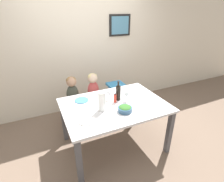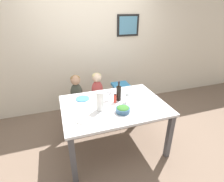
{
  "view_description": "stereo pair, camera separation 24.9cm",
  "coord_description": "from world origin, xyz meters",
  "px_view_note": "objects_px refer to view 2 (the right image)",
  "views": [
    {
      "loc": [
        -0.96,
        -2.01,
        2.05
      ],
      "look_at": [
        0.0,
        0.08,
        0.95
      ],
      "focal_mm": 28.0,
      "sensor_mm": 36.0,
      "label": 1
    },
    {
      "loc": [
        -0.73,
        -2.1,
        2.05
      ],
      "look_at": [
        0.0,
        0.08,
        0.95
      ],
      "focal_mm": 28.0,
      "sensor_mm": 36.0,
      "label": 2
    }
  ],
  "objects_px": {
    "chair_far_left": "(78,104)",
    "salad_bowl_large": "(123,109)",
    "wine_bottle": "(119,93)",
    "wine_glass_near": "(127,95)",
    "wine_glass_far": "(109,93)",
    "dinner_plate_back_left": "(83,99)",
    "chair_right_highchair": "(121,92)",
    "dinner_plate_front_left": "(83,119)",
    "person_child_center": "(97,84)",
    "chair_far_center": "(98,101)",
    "paper_towel_roll": "(100,101)",
    "person_child_left": "(76,87)"
  },
  "relations": [
    {
      "from": "dinner_plate_front_left",
      "to": "salad_bowl_large",
      "type": "bearing_deg",
      "value": 0.37
    },
    {
      "from": "chair_far_left",
      "to": "chair_far_center",
      "type": "bearing_deg",
      "value": 0.0
    },
    {
      "from": "person_child_center",
      "to": "salad_bowl_large",
      "type": "height_order",
      "value": "person_child_center"
    },
    {
      "from": "person_child_left",
      "to": "dinner_plate_front_left",
      "type": "bearing_deg",
      "value": -93.22
    },
    {
      "from": "paper_towel_roll",
      "to": "wine_glass_near",
      "type": "bearing_deg",
      "value": 11.59
    },
    {
      "from": "wine_glass_near",
      "to": "person_child_left",
      "type": "bearing_deg",
      "value": 129.16
    },
    {
      "from": "chair_far_center",
      "to": "dinner_plate_front_left",
      "type": "relative_size",
      "value": 2.27
    },
    {
      "from": "chair_right_highchair",
      "to": "salad_bowl_large",
      "type": "relative_size",
      "value": 3.49
    },
    {
      "from": "chair_far_left",
      "to": "salad_bowl_large",
      "type": "xyz_separation_m",
      "value": [
        0.48,
        -1.05,
        0.41
      ]
    },
    {
      "from": "person_child_left",
      "to": "salad_bowl_large",
      "type": "relative_size",
      "value": 2.57
    },
    {
      "from": "wine_glass_far",
      "to": "person_child_center",
      "type": "bearing_deg",
      "value": 92.18
    },
    {
      "from": "chair_right_highchair",
      "to": "dinner_plate_front_left",
      "type": "relative_size",
      "value": 3.25
    },
    {
      "from": "chair_right_highchair",
      "to": "wine_bottle",
      "type": "bearing_deg",
      "value": -114.61
    },
    {
      "from": "person_child_left",
      "to": "wine_glass_far",
      "type": "height_order",
      "value": "person_child_left"
    },
    {
      "from": "wine_bottle",
      "to": "dinner_plate_back_left",
      "type": "xyz_separation_m",
      "value": [
        -0.52,
        0.21,
        -0.12
      ]
    },
    {
      "from": "chair_far_center",
      "to": "chair_right_highchair",
      "type": "height_order",
      "value": "chair_right_highchair"
    },
    {
      "from": "person_child_center",
      "to": "salad_bowl_large",
      "type": "relative_size",
      "value": 2.57
    },
    {
      "from": "wine_bottle",
      "to": "wine_glass_near",
      "type": "height_order",
      "value": "wine_bottle"
    },
    {
      "from": "person_child_center",
      "to": "wine_bottle",
      "type": "height_order",
      "value": "wine_bottle"
    },
    {
      "from": "person_child_left",
      "to": "wine_glass_far",
      "type": "xyz_separation_m",
      "value": [
        0.41,
        -0.66,
        0.12
      ]
    },
    {
      "from": "dinner_plate_back_left",
      "to": "salad_bowl_large",
      "type": "bearing_deg",
      "value": -50.3
    },
    {
      "from": "paper_towel_roll",
      "to": "salad_bowl_large",
      "type": "distance_m",
      "value": 0.33
    },
    {
      "from": "wine_glass_far",
      "to": "dinner_plate_front_left",
      "type": "relative_size",
      "value": 0.76
    },
    {
      "from": "chair_far_center",
      "to": "chair_right_highchair",
      "type": "bearing_deg",
      "value": 0.0
    },
    {
      "from": "wine_glass_near",
      "to": "salad_bowl_large",
      "type": "xyz_separation_m",
      "value": [
        -0.17,
        -0.25,
        -0.07
      ]
    },
    {
      "from": "chair_right_highchair",
      "to": "wine_glass_near",
      "type": "relative_size",
      "value": 4.28
    },
    {
      "from": "chair_right_highchair",
      "to": "chair_far_left",
      "type": "bearing_deg",
      "value": 180.0
    },
    {
      "from": "chair_right_highchair",
      "to": "wine_glass_far",
      "type": "height_order",
      "value": "wine_glass_far"
    },
    {
      "from": "person_child_left",
      "to": "dinner_plate_back_left",
      "type": "height_order",
      "value": "person_child_left"
    },
    {
      "from": "wine_glass_far",
      "to": "dinner_plate_back_left",
      "type": "distance_m",
      "value": 0.43
    },
    {
      "from": "dinner_plate_back_left",
      "to": "wine_bottle",
      "type": "bearing_deg",
      "value": -21.98
    },
    {
      "from": "chair_far_center",
      "to": "wine_bottle",
      "type": "distance_m",
      "value": 0.88
    },
    {
      "from": "chair_far_left",
      "to": "wine_glass_far",
      "type": "distance_m",
      "value": 0.91
    },
    {
      "from": "salad_bowl_large",
      "to": "dinner_plate_front_left",
      "type": "distance_m",
      "value": 0.54
    },
    {
      "from": "person_child_left",
      "to": "dinner_plate_back_left",
      "type": "distance_m",
      "value": 0.51
    },
    {
      "from": "chair_right_highchair",
      "to": "chair_far_center",
      "type": "bearing_deg",
      "value": 180.0
    },
    {
      "from": "person_child_center",
      "to": "dinner_plate_back_left",
      "type": "height_order",
      "value": "person_child_center"
    },
    {
      "from": "person_child_center",
      "to": "paper_towel_roll",
      "type": "relative_size",
      "value": 1.84
    },
    {
      "from": "paper_towel_roll",
      "to": "salad_bowl_large",
      "type": "relative_size",
      "value": 1.39
    },
    {
      "from": "wine_glass_near",
      "to": "dinner_plate_back_left",
      "type": "distance_m",
      "value": 0.7
    },
    {
      "from": "paper_towel_roll",
      "to": "person_child_center",
      "type": "bearing_deg",
      "value": 79.0
    },
    {
      "from": "wine_glass_near",
      "to": "person_child_center",
      "type": "bearing_deg",
      "value": 108.25
    },
    {
      "from": "dinner_plate_front_left",
      "to": "person_child_center",
      "type": "bearing_deg",
      "value": 66.99
    },
    {
      "from": "chair_far_center",
      "to": "wine_glass_far",
      "type": "bearing_deg",
      "value": -87.82
    },
    {
      "from": "wine_glass_far",
      "to": "dinner_plate_front_left",
      "type": "bearing_deg",
      "value": -139.95
    },
    {
      "from": "chair_far_left",
      "to": "chair_far_center",
      "type": "xyz_separation_m",
      "value": [
        0.39,
        0.0,
        0.0
      ]
    },
    {
      "from": "wine_glass_near",
      "to": "wine_glass_far",
      "type": "bearing_deg",
      "value": 148.87
    },
    {
      "from": "dinner_plate_back_left",
      "to": "dinner_plate_front_left",
      "type": "bearing_deg",
      "value": -99.33
    },
    {
      "from": "person_child_center",
      "to": "salad_bowl_large",
      "type": "bearing_deg",
      "value": -84.77
    },
    {
      "from": "person_child_center",
      "to": "wine_glass_near",
      "type": "height_order",
      "value": "person_child_center"
    }
  ]
}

